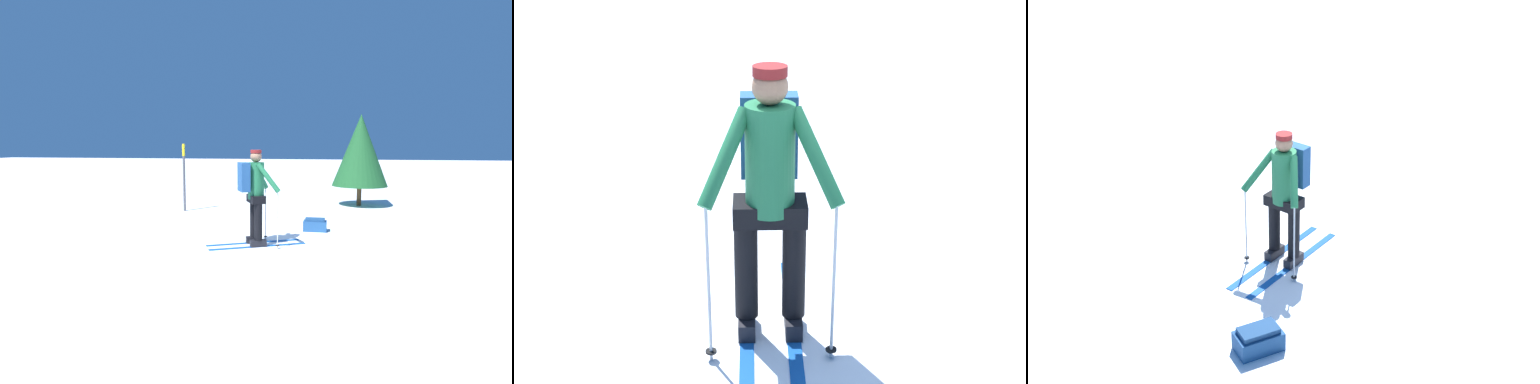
# 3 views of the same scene
# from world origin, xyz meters

# --- Properties ---
(ground_plane) EXTENTS (80.00, 80.00, 0.00)m
(ground_plane) POSITION_xyz_m (0.00, 0.00, 0.00)
(ground_plane) COLOR white
(skier) EXTENTS (1.14, 1.83, 1.78)m
(skier) POSITION_xyz_m (-0.31, -0.04, 1.01)
(skier) COLOR #144C9E
(skier) RESTS_ON ground_plane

